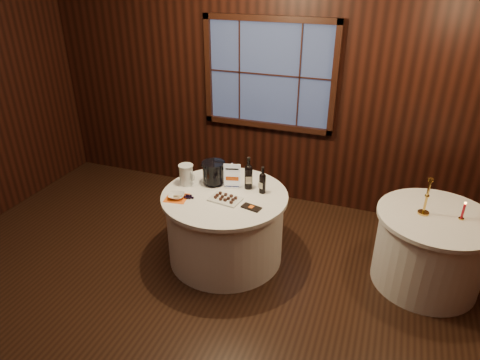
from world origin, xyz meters
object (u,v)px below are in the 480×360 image
at_px(side_table, 429,249).
at_px(port_bottle_right, 262,182).
at_px(sign_stand, 232,179).
at_px(ice_bucket, 214,173).
at_px(brass_candlestick, 426,201).
at_px(chocolate_box, 251,207).
at_px(port_bottle_left, 249,175).
at_px(glass_pitcher, 186,175).
at_px(chocolate_plate, 225,199).
at_px(grape_bunch, 189,197).
at_px(cracker_bowl, 176,196).
at_px(red_candle, 463,212).
at_px(main_table, 225,226).

bearing_deg(side_table, port_bottle_right, -175.40).
xyz_separation_m(sign_stand, ice_bucket, (-0.21, 0.01, 0.04)).
xyz_separation_m(ice_bucket, brass_candlestick, (2.07, 0.12, 0.00)).
relative_size(sign_stand, ice_bucket, 1.12).
distance_m(sign_stand, ice_bucket, 0.21).
xyz_separation_m(ice_bucket, chocolate_box, (0.53, -0.34, -0.12)).
relative_size(port_bottle_left, chocolate_box, 1.86).
bearing_deg(glass_pitcher, chocolate_plate, 0.47).
bearing_deg(glass_pitcher, brass_candlestick, 25.24).
height_order(grape_bunch, cracker_bowl, cracker_bowl).
xyz_separation_m(sign_stand, red_candle, (2.18, 0.15, -0.02)).
distance_m(sign_stand, glass_pitcher, 0.48).
height_order(glass_pitcher, cracker_bowl, glass_pitcher).
relative_size(ice_bucket, cracker_bowl, 1.56).
xyz_separation_m(sign_stand, grape_bunch, (-0.32, -0.36, -0.08)).
xyz_separation_m(main_table, cracker_bowl, (-0.42, -0.24, 0.41)).
bearing_deg(brass_candlestick, side_table, 3.47).
relative_size(chocolate_plate, brass_candlestick, 0.90).
relative_size(chocolate_plate, glass_pitcher, 1.50).
bearing_deg(ice_bucket, chocolate_plate, -49.37).
bearing_deg(red_candle, brass_candlestick, -176.94).
height_order(port_bottle_left, red_candle, port_bottle_left).
xyz_separation_m(main_table, red_candle, (2.20, 0.31, 0.45)).
xyz_separation_m(chocolate_plate, grape_bunch, (-0.35, -0.09, 0.00)).
bearing_deg(port_bottle_right, sign_stand, -162.81).
distance_m(ice_bucket, chocolate_plate, 0.39).
xyz_separation_m(port_bottle_left, cracker_bowl, (-0.60, -0.44, -0.13)).
bearing_deg(sign_stand, port_bottle_right, -14.04).
height_order(side_table, ice_bucket, ice_bucket).
relative_size(port_bottle_right, glass_pitcher, 1.30).
bearing_deg(cracker_bowl, chocolate_plate, 15.02).
bearing_deg(port_bottle_right, side_table, 21.30).
xyz_separation_m(main_table, grape_bunch, (-0.30, -0.20, 0.40)).
relative_size(glass_pitcher, red_candle, 1.22).
distance_m(port_bottle_right, cracker_bowl, 0.87).
xyz_separation_m(ice_bucket, chocolate_plate, (0.24, -0.28, -0.11)).
bearing_deg(sign_stand, port_bottle_left, 0.03).
distance_m(sign_stand, port_bottle_left, 0.18).
bearing_deg(ice_bucket, side_table, 3.27).
height_order(side_table, glass_pitcher, glass_pitcher).
bearing_deg(port_bottle_right, brass_candlestick, 21.39).
height_order(main_table, chocolate_plate, chocolate_plate).
relative_size(cracker_bowl, red_candle, 0.88).
height_order(sign_stand, cracker_bowl, sign_stand).
distance_m(port_bottle_right, glass_pitcher, 0.80).
height_order(grape_bunch, brass_candlestick, brass_candlestick).
distance_m(port_bottle_left, red_candle, 2.02).
relative_size(main_table, cracker_bowl, 8.07).
distance_m(sign_stand, cracker_bowl, 0.60).
height_order(sign_stand, brass_candlestick, brass_candlestick).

